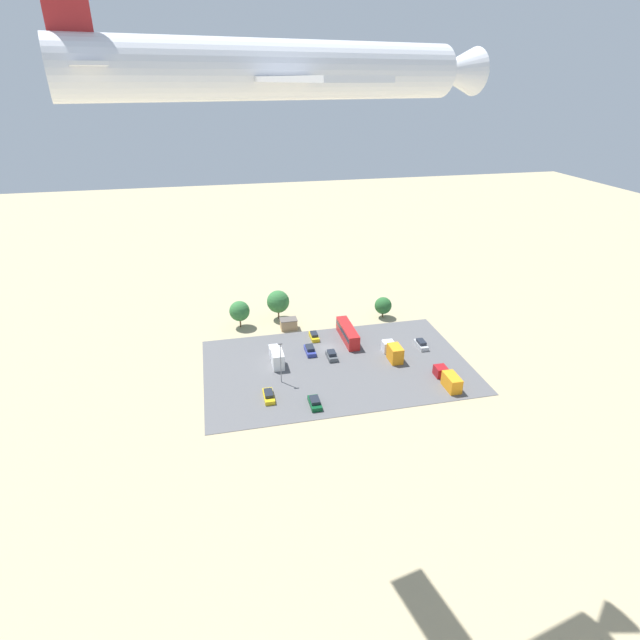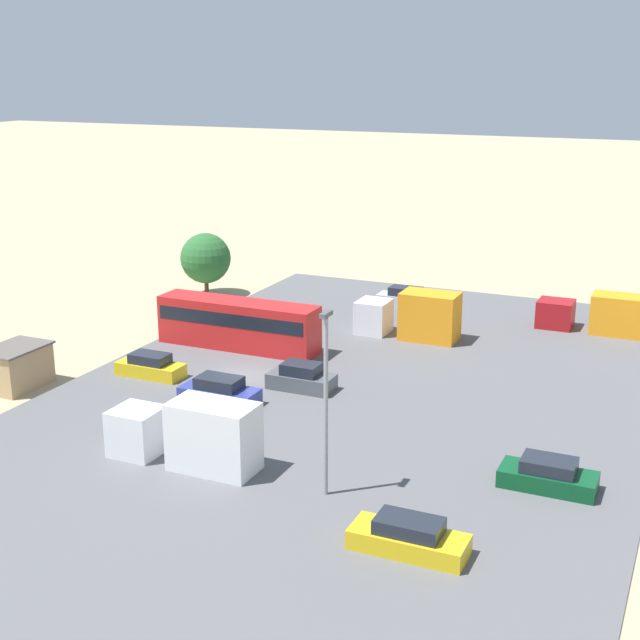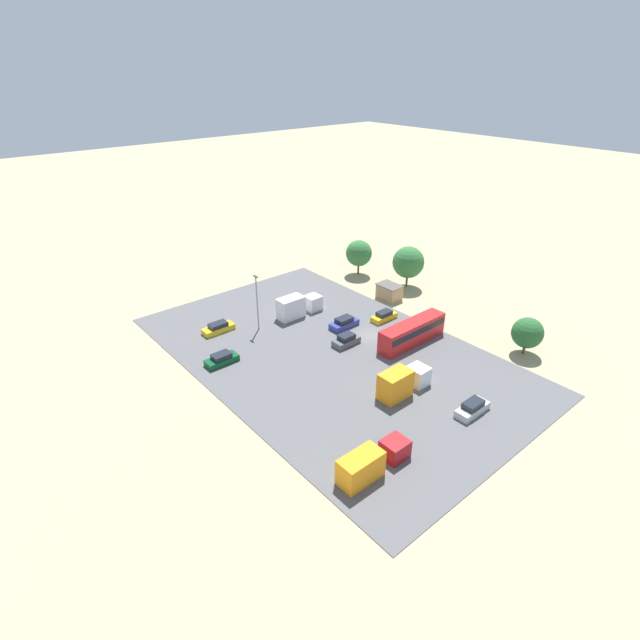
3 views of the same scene
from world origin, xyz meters
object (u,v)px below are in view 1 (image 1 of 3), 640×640
parked_car_1 (314,336)px  parked_truck_1 (448,379)px  shed_building (289,324)px  parked_car_3 (315,402)px  parked_car_5 (332,355)px  parked_truck_2 (277,357)px  bus (348,333)px  airplane (294,70)px  parked_car_0 (310,350)px  parked_car_4 (269,396)px  parked_car_2 (421,344)px  parked_truck_0 (393,352)px

parked_car_1 → parked_truck_1: parked_truck_1 is taller
shed_building → parked_car_3: 32.06m
parked_car_5 → parked_truck_2: size_ratio=0.52×
parked_car_1 → parked_car_3: (5.33, 25.69, -0.01)m
shed_building → parked_truck_2: (5.08, 15.70, 0.33)m
bus → airplane: 78.98m
parked_car_0 → parked_car_4: (11.02, 15.27, -0.06)m
parked_car_4 → parked_truck_2: (-3.34, -12.28, 0.95)m
parked_car_2 → parked_car_3: size_ratio=1.03×
parked_car_3 → parked_truck_1: size_ratio=0.52×
parked_car_3 → airplane: airplane is taller
shed_building → parked_car_4: size_ratio=0.85×
parked_car_2 → parked_car_3: 32.35m
shed_building → parked_car_3: bearing=89.2°
parked_car_5 → parked_truck_1: size_ratio=0.47×
parked_truck_0 → parked_truck_1: 14.10m
parked_car_3 → parked_car_1: bearing=78.3°
parked_car_0 → airplane: airplane is taller
parked_car_0 → parked_car_1: (-2.26, -6.35, -0.05)m
bus → parked_car_1: bearing=-16.5°
parked_car_4 → airplane: 64.57m
parked_car_3 → airplane: size_ratio=0.13×
shed_building → bus: bearing=145.1°
parked_truck_0 → parked_car_0: bearing=160.1°
parked_truck_0 → parked_truck_2: (24.56, -3.11, -0.02)m
parked_car_2 → parked_truck_1: 15.62m
bus → parked_car_5: size_ratio=2.88×
airplane → bus: bearing=147.7°
parked_car_4 → parked_truck_2: size_ratio=0.62×
parked_car_2 → parked_car_5: size_ratio=1.14×
airplane → parked_car_5: bearing=150.7°
parked_truck_2 → airplane: (3.54, 47.86, 52.93)m
parked_car_2 → parked_car_5: parked_car_5 is taller
parked_car_2 → parked_truck_1: bearing=86.5°
parked_car_2 → bus: bearing=-24.9°
shed_building → parked_car_3: shed_building is taller
parked_truck_1 → bus: bearing=122.0°
parked_truck_2 → parked_car_2: bearing=0.3°
bus → parked_truck_0: 12.54m
bus → parked_car_2: bus is taller
bus → parked_car_5: bearing=53.1°
parked_car_0 → parked_truck_1: (-23.78, 18.39, 0.66)m
parked_truck_2 → parked_truck_0: bearing=-7.2°
parked_truck_1 → parked_car_3: bearing=-178.0°
parked_truck_1 → parked_car_2: bearing=86.5°
bus → airplane: (20.90, 55.00, 52.69)m
bus → airplane: size_ratio=0.33×
bus → parked_car_2: bearing=155.1°
airplane → parked_car_0: bearing=156.0°
parked_car_0 → bus: bearing=-156.7°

